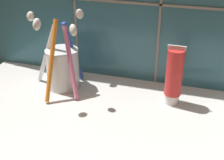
{
  "coord_description": "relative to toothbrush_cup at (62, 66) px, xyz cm",
  "views": [
    {
      "loc": [
        10.63,
        -46.33,
        35.46
      ],
      "look_at": [
        -4.47,
        3.43,
        8.08
      ],
      "focal_mm": 50.0,
      "sensor_mm": 36.0,
      "label": 1
    }
  ],
  "objects": [
    {
      "name": "toothpaste_tube",
      "position": [
        23.63,
        0.18,
        0.98
      ],
      "size": [
        3.47,
        3.3,
        12.33
      ],
      "color": "white",
      "rests_on": "sink_counter"
    },
    {
      "name": "sink_counter",
      "position": [
        17.09,
        -8.38,
        -6.08
      ],
      "size": [
        75.15,
        33.91,
        2.0
      ],
      "primitive_type": "cube",
      "color": "silver",
      "rests_on": "ground"
    },
    {
      "name": "toothbrush_cup",
      "position": [
        0.0,
        0.0,
        0.0
      ],
      "size": [
        14.7,
        15.13,
        17.96
      ],
      "color": "silver",
      "rests_on": "sink_counter"
    }
  ]
}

